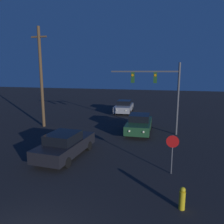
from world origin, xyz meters
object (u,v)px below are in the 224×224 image
car_far (124,107)px  fire_hydrant (182,198)px  traffic_signal_mast (159,86)px  car_mid (139,124)px  utility_pole (41,77)px  car_near (65,145)px  stop_sign (172,148)px

car_far → fire_hydrant: 20.39m
traffic_signal_mast → fire_hydrant: size_ratio=6.47×
car_mid → utility_pole: bearing=-1.0°
utility_pole → fire_hydrant: utility_pole is taller
car_near → fire_hydrant: 7.81m
car_near → traffic_signal_mast: 9.32m
car_mid → stop_sign: (2.78, -7.47, 0.65)m
fire_hydrant → traffic_signal_mast: bearing=98.5°
car_near → fire_hydrant: bearing=-25.5°
utility_pole → fire_hydrant: 16.72m
car_far → stop_sign: (6.06, -16.33, 0.65)m
car_mid → car_far: (-3.28, 8.86, 0.00)m
stop_sign → fire_hydrant: bearing=-82.0°
traffic_signal_mast → utility_pole: bearing=-177.7°
car_far → fire_hydrant: (6.47, -19.33, -0.33)m
car_mid → traffic_signal_mast: bearing=-176.7°
stop_sign → utility_pole: utility_pole is taller
car_far → stop_sign: bearing=106.5°
car_far → fire_hydrant: size_ratio=5.34×
car_far → traffic_signal_mast: size_ratio=0.83×
car_near → car_mid: size_ratio=1.00×
stop_sign → fire_hydrant: stop_sign is taller
car_far → traffic_signal_mast: (4.88, -8.69, 3.27)m
utility_pole → car_near: bearing=-49.0°
car_mid → stop_sign: size_ratio=2.36×
car_near → traffic_signal_mast: (5.28, 6.95, 3.27)m
utility_pole → fire_hydrant: size_ratio=10.05×
car_far → fire_hydrant: bearing=104.7°
stop_sign → fire_hydrant: size_ratio=2.25×
utility_pole → fire_hydrant: bearing=-39.1°
car_far → utility_pole: 11.68m
car_near → utility_pole: size_ratio=0.53×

